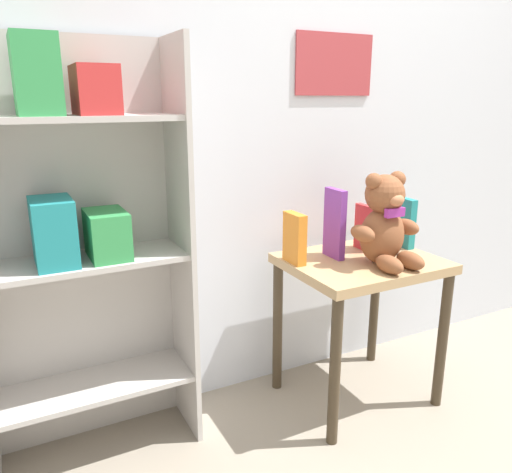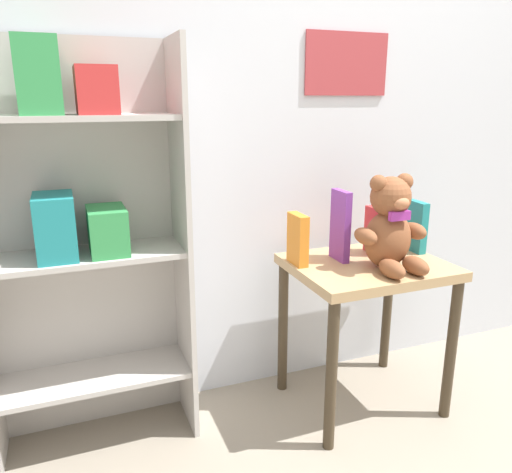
% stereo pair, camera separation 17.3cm
% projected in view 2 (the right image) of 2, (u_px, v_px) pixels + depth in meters
% --- Properties ---
extents(wall_back, '(4.80, 0.07, 2.50)m').
position_uv_depth(wall_back, '(315.00, 82.00, 1.97)').
color(wall_back, silver).
rests_on(wall_back, ground_plane).
extents(bookshelf_side, '(0.67, 0.26, 1.38)m').
position_uv_depth(bookshelf_side, '(80.00, 226.00, 1.64)').
color(bookshelf_side, '#BCB7B2').
rests_on(bookshelf_side, ground_plane).
extents(display_table, '(0.57, 0.46, 0.59)m').
position_uv_depth(display_table, '(366.00, 287.00, 1.90)').
color(display_table, tan).
rests_on(display_table, ground_plane).
extents(teddy_bear, '(0.26, 0.24, 0.34)m').
position_uv_depth(teddy_bear, '(391.00, 227.00, 1.77)').
color(teddy_bear, brown).
rests_on(teddy_bear, display_table).
extents(book_standing_orange, '(0.04, 0.11, 0.19)m').
position_uv_depth(book_standing_orange, '(298.00, 239.00, 1.83)').
color(book_standing_orange, orange).
rests_on(book_standing_orange, display_table).
extents(book_standing_purple, '(0.03, 0.11, 0.27)m').
position_uv_depth(book_standing_purple, '(340.00, 226.00, 1.87)').
color(book_standing_purple, purple).
rests_on(book_standing_purple, display_table).
extents(book_standing_red, '(0.03, 0.10, 0.18)m').
position_uv_depth(book_standing_red, '(374.00, 230.00, 1.96)').
color(book_standing_red, red).
rests_on(book_standing_red, display_table).
extents(book_standing_teal, '(0.04, 0.14, 0.20)m').
position_uv_depth(book_standing_teal, '(414.00, 226.00, 2.00)').
color(book_standing_teal, teal).
rests_on(book_standing_teal, display_table).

